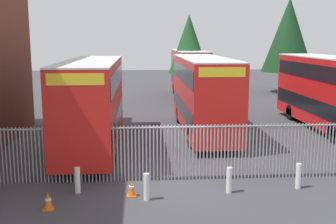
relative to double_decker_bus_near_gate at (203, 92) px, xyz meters
The scene contains 14 objects.
ground_plane 3.37m from the double_decker_bus_near_gate, behind, with size 100.00×100.00×0.00m, color #3D3D42.
palisade_fence 8.52m from the double_decker_bus_near_gate, 104.64° to the right, with size 15.36×0.14×2.35m.
double_decker_bus_near_gate is the anchor object (origin of this frame).
double_decker_bus_behind_fence_left 6.69m from the double_decker_bus_near_gate, 154.69° to the right, with size 2.54×10.81×4.42m.
double_decker_bus_behind_fence_right 7.74m from the double_decker_bus_near_gate, ahead, with size 2.54×10.81×4.42m.
double_decker_bus_far_back 14.73m from the double_decker_bus_near_gate, 86.24° to the left, with size 2.54×10.81×4.42m.
bollard_near_left 11.19m from the double_decker_bus_near_gate, 122.71° to the right, with size 0.20×0.20×0.95m, color silver.
bollard_center_front 10.88m from the double_decker_bus_near_gate, 109.09° to the right, with size 0.20×0.20×0.95m, color silver.
bollard_near_right 9.85m from the double_decker_bus_near_gate, 93.15° to the right, with size 0.20×0.20×0.95m, color silver.
bollard_far_right 9.81m from the double_decker_bus_near_gate, 77.22° to the right, with size 0.20×0.20×0.95m, color silver.
traffic_cone_by_gate 12.79m from the double_decker_bus_near_gate, 122.05° to the right, with size 0.34×0.34×0.59m.
traffic_cone_mid_forecourt 10.73m from the double_decker_bus_near_gate, 112.47° to the right, with size 0.34×0.34×0.59m.
tree_tall_back 14.22m from the double_decker_bus_near_gate, 86.53° to the left, with size 3.71×3.71×7.66m.
tree_short_side 21.18m from the double_decker_bus_near_gate, 56.96° to the left, with size 5.18×5.18×9.56m.
Camera 1 is at (-1.35, -15.24, 5.46)m, focal length 43.60 mm.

